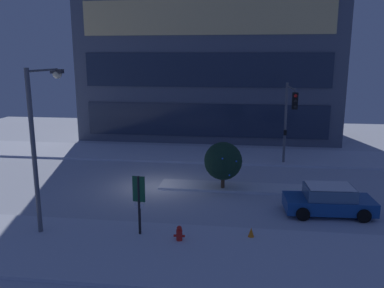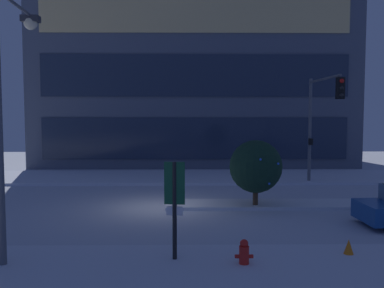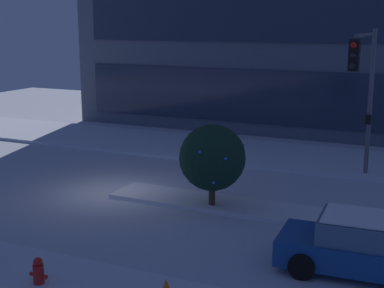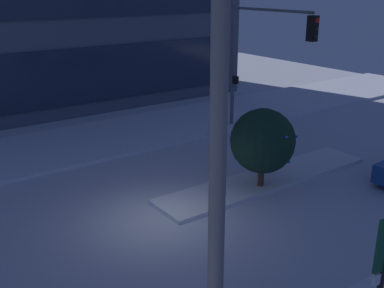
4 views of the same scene
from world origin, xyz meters
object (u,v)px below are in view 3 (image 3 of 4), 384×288
Objects in this scene: car_near at (367,247)px; traffic_light_corner_far_right at (365,80)px; decorated_tree_median at (212,158)px; fire_hydrant at (39,274)px.

traffic_light_corner_far_right is (-1.32, 7.47, 3.43)m from car_near.
traffic_light_corner_far_right is 2.06× the size of decorated_tree_median.
car_near reaches higher than fire_hydrant.
traffic_light_corner_far_right is 6.54m from decorated_tree_median.
car_near is 1.56× the size of decorated_tree_median.
decorated_tree_median is at bearing -42.73° from traffic_light_corner_far_right.
decorated_tree_median is at bearing 78.55° from fire_hydrant.
fire_hydrant is at bearing -152.13° from car_near.
fire_hydrant is (-6.90, -4.13, -0.33)m from car_near.
car_near is at bearing 10.05° from traffic_light_corner_far_right.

